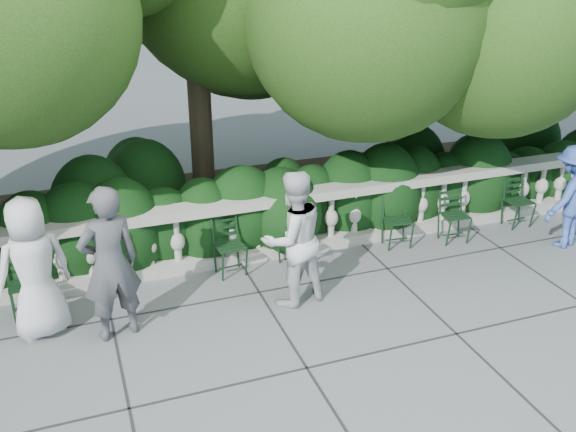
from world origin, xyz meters
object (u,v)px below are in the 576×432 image
object	(u,v)px
chair_d	(456,245)
person_businessman	(34,268)
person_older_blue	(571,197)
chair_c	(300,268)
chair_e	(399,250)
person_casual_man	(293,239)
person_woman_grey	(110,264)
chair_f	(521,229)
chair_a	(31,320)
chair_b	(235,278)

from	to	relation	value
chair_d	person_businessman	bearing A→B (deg)	-171.59
person_older_blue	chair_c	bearing A→B (deg)	-26.59
chair_e	person_casual_man	size ratio (longest dim) A/B	0.45
chair_d	chair_e	distance (m)	0.96
chair_c	person_woman_grey	distance (m)	3.02
person_businessman	chair_c	bearing A→B (deg)	170.17
person_woman_grey	person_casual_man	world-z (taller)	person_woman_grey
chair_d	chair_f	world-z (taller)	same
person_woman_grey	person_older_blue	bearing A→B (deg)	167.36
chair_f	person_businessman	bearing A→B (deg)	-177.51
person_casual_man	person_older_blue	size ratio (longest dim) A/B	1.12
chair_e	person_casual_man	xyz separation A→B (m)	(-2.10, -0.84, 0.93)
person_businessman	person_older_blue	bearing A→B (deg)	160.95
chair_a	chair_d	xyz separation A→B (m)	(6.38, -0.01, 0.00)
person_woman_grey	person_casual_man	bearing A→B (deg)	166.61
chair_e	person_businessman	world-z (taller)	person_businessman
chair_f	person_businessman	distance (m)	7.64
chair_b	chair_d	size ratio (longest dim) A/B	1.00
chair_c	chair_f	world-z (taller)	same
chair_d	person_older_blue	bearing A→B (deg)	-14.33
chair_b	chair_d	world-z (taller)	same
chair_a	chair_b	size ratio (longest dim) A/B	1.00
person_businessman	person_casual_man	bearing A→B (deg)	156.32
chair_c	person_casual_man	size ratio (longest dim) A/B	0.45
chair_c	person_businessman	world-z (taller)	person_businessman
chair_b	person_casual_man	xyz separation A→B (m)	(0.58, -0.86, 0.93)
person_older_blue	chair_b	bearing A→B (deg)	-25.13
chair_b	chair_d	distance (m)	3.63
person_casual_man	person_older_blue	bearing A→B (deg)	170.14
chair_a	chair_e	xyz separation A→B (m)	(5.44, 0.15, 0.00)
chair_c	chair_d	xyz separation A→B (m)	(2.63, -0.14, 0.00)
chair_f	person_woman_grey	size ratio (longest dim) A/B	0.43
chair_c	person_businessman	size ratio (longest dim) A/B	0.47
chair_e	person_woman_grey	world-z (taller)	person_woman_grey
person_businessman	person_older_blue	world-z (taller)	person_businessman
person_businessman	person_older_blue	xyz separation A→B (m)	(7.80, -0.23, -0.07)
chair_a	person_businessman	bearing A→B (deg)	-67.74
chair_c	person_older_blue	world-z (taller)	person_older_blue
chair_e	person_woman_grey	xyz separation A→B (m)	(-4.41, -0.85, 0.98)
chair_d	chair_f	size ratio (longest dim) A/B	1.00
chair_a	person_casual_man	size ratio (longest dim) A/B	0.45
chair_d	person_casual_man	distance (m)	3.26
chair_d	chair_c	bearing A→B (deg)	-177.69
chair_e	chair_a	bearing A→B (deg)	-172.04
chair_a	chair_f	bearing A→B (deg)	-2.85
chair_a	person_woman_grey	xyz separation A→B (m)	(1.03, -0.71, 0.98)
person_casual_man	person_older_blue	distance (m)	4.64
chair_b	chair_c	xyz separation A→B (m)	(1.00, -0.03, 0.00)
person_woman_grey	person_older_blue	world-z (taller)	person_woman_grey
chair_c	chair_d	bearing A→B (deg)	-14.09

